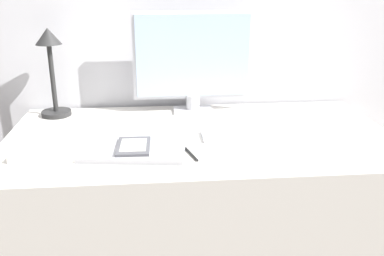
% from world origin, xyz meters
% --- Properties ---
extents(wall_back, '(3.60, 0.05, 2.40)m').
position_xyz_m(wall_back, '(0.00, 0.58, 1.20)').
color(wall_back, silver).
rests_on(wall_back, ground_plane).
extents(desk, '(1.46, 0.77, 0.76)m').
position_xyz_m(desk, '(0.00, 0.14, 0.38)').
color(desk, silver).
rests_on(desk, ground_plane).
extents(monitor, '(0.51, 0.11, 0.43)m').
position_xyz_m(monitor, '(0.00, 0.44, 0.98)').
color(monitor, silver).
rests_on(monitor, desk).
extents(keyboard, '(0.32, 0.12, 0.01)m').
position_xyz_m(keyboard, '(0.16, 0.10, 0.77)').
color(keyboard, silver).
rests_on(keyboard, desk).
extents(laptop, '(0.37, 0.27, 0.02)m').
position_xyz_m(laptop, '(-0.24, 0.00, 0.77)').
color(laptop, '#A3A3A8').
rests_on(laptop, desk).
extents(ereader, '(0.12, 0.17, 0.01)m').
position_xyz_m(ereader, '(-0.24, -0.01, 0.78)').
color(ereader, '#4C4C51').
rests_on(ereader, laptop).
extents(desk_lamp, '(0.13, 0.13, 0.37)m').
position_xyz_m(desk_lamp, '(-0.59, 0.43, 0.99)').
color(desk_lamp, '#282828').
rests_on(desk_lamp, desk).
extents(notebook, '(0.21, 0.23, 0.03)m').
position_xyz_m(notebook, '(-0.54, 0.03, 0.77)').
color(notebook, silver).
rests_on(notebook, desk).
extents(pen, '(0.04, 0.13, 0.01)m').
position_xyz_m(pen, '(-0.05, -0.04, 0.76)').
color(pen, black).
rests_on(pen, desk).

